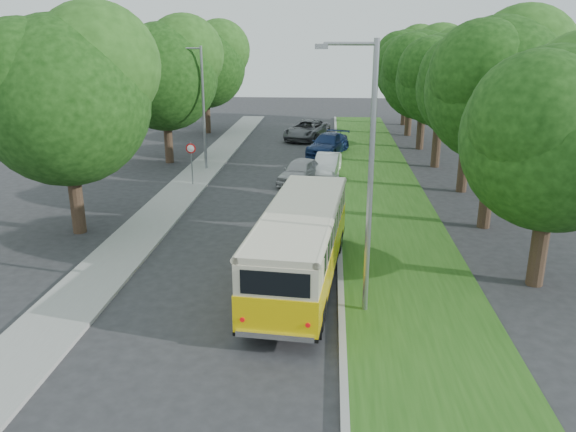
# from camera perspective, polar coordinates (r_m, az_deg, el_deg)

# --- Properties ---
(ground) EXTENTS (120.00, 120.00, 0.00)m
(ground) POSITION_cam_1_polar(r_m,az_deg,el_deg) (19.97, -5.11, -6.01)
(ground) COLOR #28282B
(ground) RESTS_ON ground
(curb) EXTENTS (0.20, 70.00, 0.15)m
(curb) POSITION_cam_1_polar(r_m,az_deg,el_deg) (24.35, 5.19, -1.35)
(curb) COLOR gray
(curb) RESTS_ON ground
(grass_verge) EXTENTS (4.50, 70.00, 0.13)m
(grass_verge) POSITION_cam_1_polar(r_m,az_deg,el_deg) (24.51, 10.69, -1.49)
(grass_verge) COLOR #234E15
(grass_verge) RESTS_ON ground
(sidewalk) EXTENTS (2.20, 70.00, 0.12)m
(sidewalk) POSITION_cam_1_polar(r_m,az_deg,el_deg) (25.61, -13.96, -0.88)
(sidewalk) COLOR gray
(sidewalk) RESTS_ON ground
(treeline) EXTENTS (24.27, 41.91, 9.46)m
(treeline) POSITION_cam_1_polar(r_m,az_deg,el_deg) (36.06, 4.48, 14.41)
(treeline) COLOR #332319
(treeline) RESTS_ON ground
(lamppost_near) EXTENTS (1.71, 0.16, 8.00)m
(lamppost_near) POSITION_cam_1_polar(r_m,az_deg,el_deg) (15.97, 8.08, 4.34)
(lamppost_near) COLOR gray
(lamppost_near) RESTS_ON ground
(lamppost_far) EXTENTS (1.71, 0.16, 7.50)m
(lamppost_far) POSITION_cam_1_polar(r_m,az_deg,el_deg) (35.11, -8.76, 11.20)
(lamppost_far) COLOR gray
(lamppost_far) RESTS_ON ground
(warning_sign) EXTENTS (0.56, 0.10, 2.50)m
(warning_sign) POSITION_cam_1_polar(r_m,az_deg,el_deg) (31.58, -9.81, 6.00)
(warning_sign) COLOR gray
(warning_sign) RESTS_ON ground
(vintage_bus) EXTENTS (3.23, 9.38, 2.73)m
(vintage_bus) POSITION_cam_1_polar(r_m,az_deg,el_deg) (18.71, 1.32, -3.09)
(vintage_bus) COLOR yellow
(vintage_bus) RESTS_ON ground
(car_silver) EXTENTS (2.78, 4.38, 1.39)m
(car_silver) POSITION_cam_1_polar(r_m,az_deg,el_deg) (32.10, 1.26, 4.59)
(car_silver) COLOR #AAA9AE
(car_silver) RESTS_ON ground
(car_white) EXTENTS (1.77, 4.02, 1.28)m
(car_white) POSITION_cam_1_polar(r_m,az_deg,el_deg) (34.08, 4.02, 5.24)
(car_white) COLOR white
(car_white) RESTS_ON ground
(car_blue) EXTENTS (3.46, 5.36, 1.45)m
(car_blue) POSITION_cam_1_polar(r_m,az_deg,el_deg) (40.16, 4.10, 7.28)
(car_blue) COLOR navy
(car_blue) RESTS_ON ground
(car_grey) EXTENTS (4.04, 6.03, 1.54)m
(car_grey) POSITION_cam_1_polar(r_m,az_deg,el_deg) (46.05, 1.92, 8.73)
(car_grey) COLOR #4F5055
(car_grey) RESTS_ON ground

